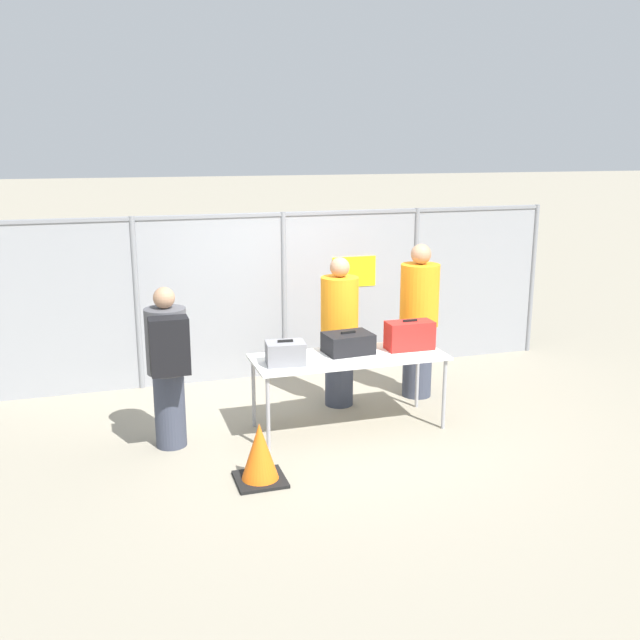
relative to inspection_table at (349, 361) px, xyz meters
The scene contains 11 objects.
ground_plane 0.77m from the inspection_table, 151.49° to the left, with size 120.00×120.00×0.00m, color gray.
fence_section 2.01m from the inspection_table, 95.12° to the left, with size 7.41×0.07×2.12m.
inspection_table is the anchor object (origin of this frame).
suitcase_grey 0.73m from the inspection_table, behind, with size 0.41×0.32×0.25m.
suitcase_black 0.20m from the inspection_table, 74.95° to the left, with size 0.52×0.40×0.24m.
suitcase_red 0.74m from the inspection_table, ahead, with size 0.51×0.25×0.33m.
traveler_hooded 1.86m from the inspection_table, behind, with size 0.40×0.62×1.62m.
security_worker_near 0.72m from the inspection_table, 79.24° to the left, with size 0.43×0.43×1.72m.
security_worker_far 1.34m from the inspection_table, 31.97° to the left, with size 0.45×0.45×1.83m.
utility_trailer 4.08m from the inspection_table, 83.15° to the left, with size 4.34×2.28×0.73m.
traffic_cone 1.58m from the inspection_table, 141.24° to the right, with size 0.44×0.44×0.55m.
Camera 1 is at (-2.23, -6.80, 2.95)m, focal length 40.00 mm.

